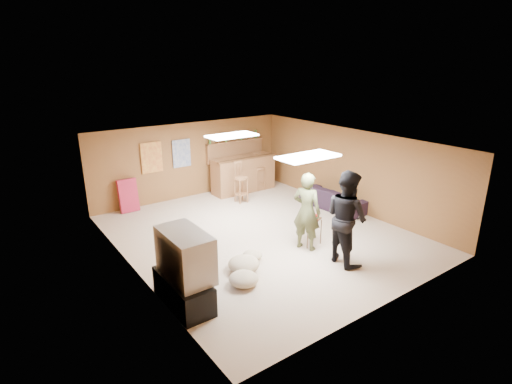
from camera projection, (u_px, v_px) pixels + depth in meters
ground at (261, 234)px, 9.41m from camera, size 7.00×7.00×0.00m
ceiling at (261, 142)px, 8.71m from camera, size 6.00×7.00×0.02m
wall_back at (191, 160)px, 11.76m from camera, size 6.00×0.02×2.20m
wall_front at (391, 246)px, 6.37m from camera, size 6.00×0.02×2.20m
wall_left at (131, 220)px, 7.40m from camera, size 0.02×7.00×2.20m
wall_right at (351, 170)px, 10.72m from camera, size 0.02×7.00×2.20m
tv_stand at (183, 291)px, 6.67m from camera, size 0.55×1.30×0.50m
dvd_box at (196, 292)px, 6.82m from camera, size 0.35×0.50×0.08m
tv_body at (185, 255)px, 6.50m from camera, size 0.60×1.10×0.80m
tv_screen at (202, 250)px, 6.67m from camera, size 0.02×0.95×0.65m
bar_counter at (243, 174)px, 12.34m from camera, size 2.00×0.60×1.10m
bar_lip at (248, 158)px, 11.97m from camera, size 2.10×0.12×0.05m
bar_shelf at (235, 141)px, 12.38m from camera, size 2.00×0.18×0.05m
bar_backing at (235, 151)px, 12.49m from camera, size 2.00×0.14×0.60m
poster_left at (152, 158)px, 10.98m from camera, size 0.60×0.03×0.85m
poster_right at (182, 153)px, 11.48m from camera, size 0.55×0.03×0.80m
folding_chair_stack at (128, 196)px, 10.70m from camera, size 0.50×0.26×0.91m
ceiling_panel_front at (308, 157)px, 7.57m from camera, size 1.20×0.60×0.04m
ceiling_panel_back at (232, 136)px, 9.65m from camera, size 1.20×0.60×0.04m
person_olive at (307, 211)px, 8.46m from camera, size 0.62×0.73×1.71m
person_black at (346, 217)px, 7.88m from camera, size 0.83×1.01×1.92m
sofa at (334, 198)px, 11.02m from camera, size 0.91×1.98×0.56m
tray_table at (310, 231)px, 8.85m from camera, size 0.57×0.52×0.59m
cup_red_near at (306, 217)px, 8.73m from camera, size 0.09×0.09×0.10m
cup_red_far at (316, 217)px, 8.70m from camera, size 0.09×0.09×0.12m
cup_blue at (312, 215)px, 8.86m from camera, size 0.10×0.10×0.11m
bar_stool_left at (241, 184)px, 11.36m from camera, size 0.45×0.45×1.10m
bar_stool_right at (259, 170)px, 12.41m from camera, size 0.47×0.47×1.32m
cushion_near_tv at (244, 264)px, 7.77m from camera, size 0.63×0.63×0.28m
cushion_mid at (252, 255)px, 8.21m from camera, size 0.43×0.43×0.18m
cushion_far at (244, 279)px, 7.27m from camera, size 0.68×0.68×0.25m
bottle_row at (234, 137)px, 12.29m from camera, size 1.76×0.08×0.26m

